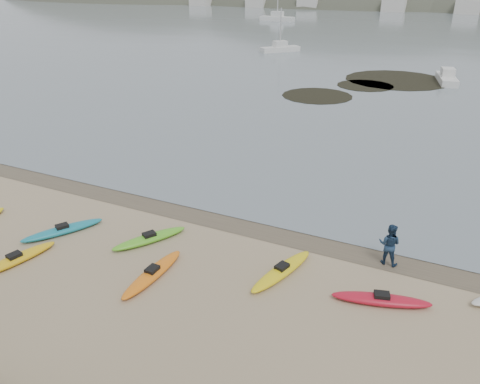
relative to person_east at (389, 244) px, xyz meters
The scene contains 7 objects.
ground 7.34m from the person_east, behind, with size 600.00×600.00×0.00m, color tan.
wet_sand 7.32m from the person_east, behind, with size 60.00×60.00×0.00m, color brown.
kayaks 8.84m from the person_east, 154.63° to the right, with size 25.06×9.52×0.34m.
person_east is the anchor object (origin of this frame).
kelp_mats 36.01m from the person_east, 101.79° to the left, with size 15.06×20.52×0.04m.
moored_boats 85.00m from the person_east, 91.14° to the left, with size 88.19×74.92×1.24m.
far_town 145.81m from the person_east, 90.49° to the left, with size 199.00×5.00×4.00m.
Camera 1 is at (8.86, -18.40, 11.07)m, focal length 35.00 mm.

